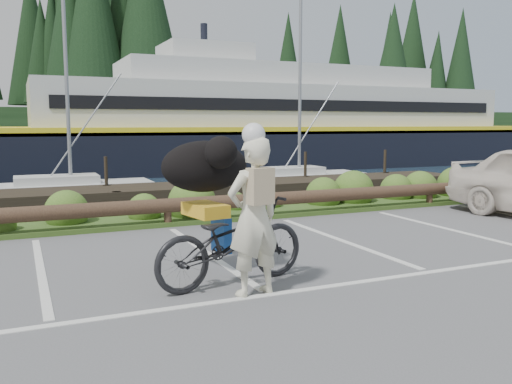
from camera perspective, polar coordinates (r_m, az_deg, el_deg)
ground at (r=7.33m, az=0.01°, el=-9.92°), size 72.00×72.00×0.00m
harbor_backdrop at (r=84.96m, az=-21.73°, el=5.30°), size 170.00×160.00×30.00m
vegetation_strip at (r=12.23m, az=-10.08°, el=-2.81°), size 34.00×1.60×0.10m
log_rail at (r=11.57m, az=-9.25°, el=-3.62°), size 32.00×0.30×0.60m
bicycle at (r=7.29m, az=-2.57°, el=-5.21°), size 2.36×1.18×1.19m
cyclist at (r=6.77m, az=-0.25°, el=-2.62°), size 0.81×0.60×2.01m
dog at (r=7.76m, az=-5.41°, el=2.71°), size 0.84×1.36×0.74m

